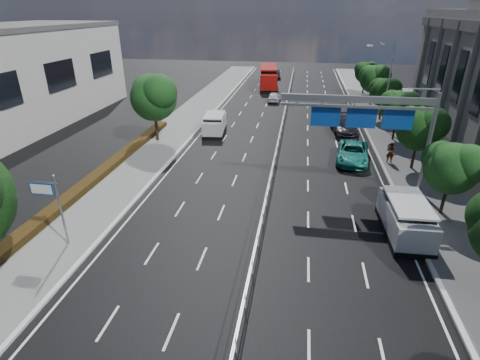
# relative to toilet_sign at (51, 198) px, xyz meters

# --- Properties ---
(ground) EXTENTS (160.00, 160.00, 0.00)m
(ground) POSITION_rel_toilet_sign_xyz_m (10.95, 0.00, -2.94)
(ground) COLOR black
(ground) RESTS_ON ground
(sidewalk_near) EXTENTS (5.00, 140.00, 0.14)m
(sidewalk_near) POSITION_rel_toilet_sign_xyz_m (-0.55, 0.00, -2.87)
(sidewalk_near) COLOR slate
(sidewalk_near) RESTS_ON ground
(kerb_near) EXTENTS (0.25, 140.00, 0.15)m
(kerb_near) POSITION_rel_toilet_sign_xyz_m (1.95, 0.00, -2.87)
(kerb_near) COLOR silver
(kerb_near) RESTS_ON ground
(kerb_far) EXTENTS (0.25, 140.00, 0.15)m
(kerb_far) POSITION_rel_toilet_sign_xyz_m (19.95, 0.00, -2.87)
(kerb_far) COLOR silver
(kerb_far) RESTS_ON ground
(median_fence) EXTENTS (0.05, 85.00, 1.02)m
(median_fence) POSITION_rel_toilet_sign_xyz_m (10.95, 22.50, -2.42)
(median_fence) COLOR silver
(median_fence) RESTS_ON ground
(hedge_near) EXTENTS (1.00, 36.00, 0.44)m
(hedge_near) POSITION_rel_toilet_sign_xyz_m (-2.35, 5.00, -2.58)
(hedge_near) COLOR black
(hedge_near) RESTS_ON sidewalk_near
(toilet_sign) EXTENTS (1.62, 0.18, 4.34)m
(toilet_sign) POSITION_rel_toilet_sign_xyz_m (0.00, 0.00, 0.00)
(toilet_sign) COLOR gray
(toilet_sign) RESTS_ON ground
(overhead_gantry) EXTENTS (10.24, 0.38, 7.45)m
(overhead_gantry) POSITION_rel_toilet_sign_xyz_m (17.69, 10.05, 2.66)
(overhead_gantry) COLOR gray
(overhead_gantry) RESTS_ON ground
(streetlight_far) EXTENTS (2.78, 2.40, 9.00)m
(streetlight_far) POSITION_rel_toilet_sign_xyz_m (21.46, 26.00, 2.27)
(streetlight_far) COLOR gray
(streetlight_far) RESTS_ON ground
(near_tree_back) EXTENTS (4.84, 4.51, 6.69)m
(near_tree_back) POSITION_rel_toilet_sign_xyz_m (-0.99, 17.97, 1.67)
(near_tree_back) COLOR black
(near_tree_back) RESTS_ON ground
(far_tree_c) EXTENTS (3.52, 3.28, 4.94)m
(far_tree_c) POSITION_rel_toilet_sign_xyz_m (22.20, 6.98, 0.48)
(far_tree_c) COLOR black
(far_tree_c) RESTS_ON ground
(far_tree_d) EXTENTS (3.85, 3.59, 5.34)m
(far_tree_d) POSITION_rel_toilet_sign_xyz_m (22.20, 14.48, 0.74)
(far_tree_d) COLOR black
(far_tree_d) RESTS_ON ground
(far_tree_e) EXTENTS (3.63, 3.38, 5.13)m
(far_tree_e) POSITION_rel_toilet_sign_xyz_m (22.20, 21.98, 0.61)
(far_tree_e) COLOR black
(far_tree_e) RESTS_ON ground
(far_tree_f) EXTENTS (3.52, 3.28, 5.02)m
(far_tree_f) POSITION_rel_toilet_sign_xyz_m (22.20, 29.48, 0.55)
(far_tree_f) COLOR black
(far_tree_f) RESTS_ON ground
(far_tree_g) EXTENTS (3.96, 3.69, 5.45)m
(far_tree_g) POSITION_rel_toilet_sign_xyz_m (22.20, 36.98, 0.81)
(far_tree_g) COLOR black
(far_tree_g) RESTS_ON ground
(far_tree_h) EXTENTS (3.41, 3.18, 4.91)m
(far_tree_h) POSITION_rel_toilet_sign_xyz_m (22.20, 44.48, 0.48)
(far_tree_h) COLOR black
(far_tree_h) RESTS_ON ground
(white_minivan) EXTENTS (2.47, 4.89, 2.05)m
(white_minivan) POSITION_rel_toilet_sign_xyz_m (4.00, 21.48, -1.94)
(white_minivan) COLOR black
(white_minivan) RESTS_ON ground
(red_bus) EXTENTS (3.96, 11.66, 3.41)m
(red_bus) POSITION_rel_toilet_sign_xyz_m (7.20, 47.77, -1.16)
(red_bus) COLOR black
(red_bus) RESTS_ON ground
(near_car_silver) EXTENTS (1.70, 4.02, 1.36)m
(near_car_silver) POSITION_rel_toilet_sign_xyz_m (9.06, 37.31, -2.27)
(near_car_silver) COLOR #BABEC2
(near_car_silver) RESTS_ON ground
(near_car_dark) EXTENTS (1.91, 4.79, 1.55)m
(near_car_dark) POSITION_rel_toilet_sign_xyz_m (7.77, 57.02, -2.17)
(near_car_dark) COLOR black
(near_car_dark) RESTS_ON ground
(silver_minivan) EXTENTS (2.35, 5.26, 2.16)m
(silver_minivan) POSITION_rel_toilet_sign_xyz_m (19.25, 4.27, -1.88)
(silver_minivan) COLOR black
(silver_minivan) RESTS_ON ground
(parked_car_teal) EXTENTS (3.25, 5.84, 1.55)m
(parked_car_teal) POSITION_rel_toilet_sign_xyz_m (17.52, 15.61, -2.17)
(parked_car_teal) COLOR #1C8074
(parked_car_teal) RESTS_ON ground
(parked_car_dark) EXTENTS (2.83, 5.88, 1.65)m
(parked_car_dark) POSITION_rel_toilet_sign_xyz_m (17.49, 23.66, -2.12)
(parked_car_dark) COLOR black
(parked_car_dark) RESTS_ON ground
(pedestrian_a) EXTENTS (0.65, 0.45, 1.73)m
(pedestrian_a) POSITION_rel_toilet_sign_xyz_m (20.55, 15.46, -1.94)
(pedestrian_a) COLOR gray
(pedestrian_a) RESTS_ON sidewalk_far
(pedestrian_b) EXTENTS (0.96, 0.88, 1.58)m
(pedestrian_b) POSITION_rel_toilet_sign_xyz_m (23.20, 22.74, -2.01)
(pedestrian_b) COLOR gray
(pedestrian_b) RESTS_ON sidewalk_far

